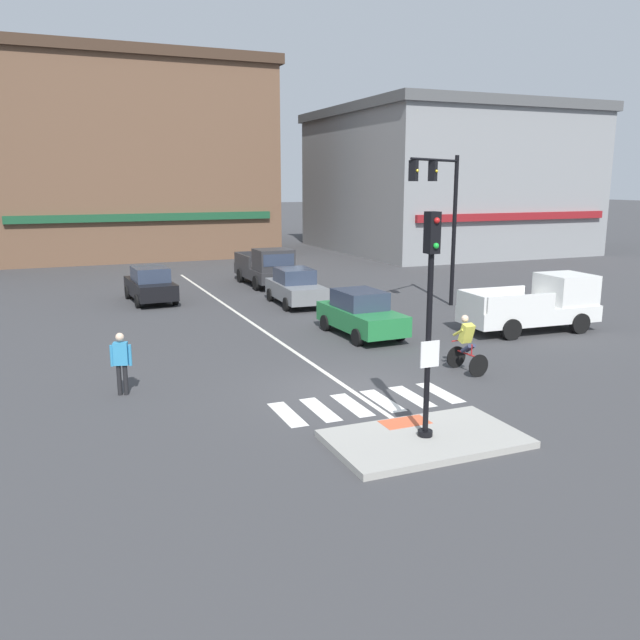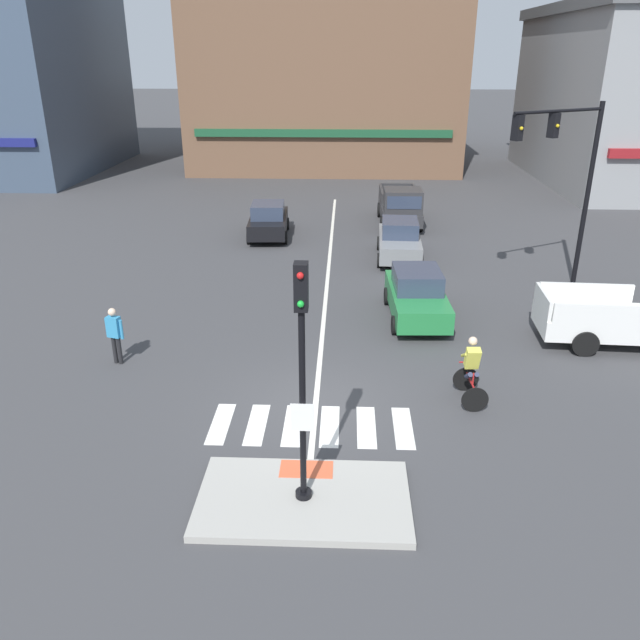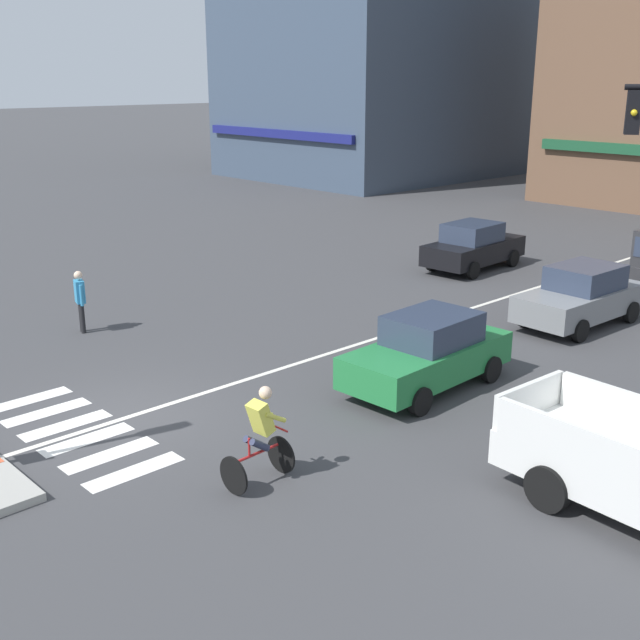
{
  "view_description": "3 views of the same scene",
  "coord_description": "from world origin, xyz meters",
  "px_view_note": "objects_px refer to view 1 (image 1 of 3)",
  "views": [
    {
      "loc": [
        -7.15,
        -15.06,
        5.5
      ],
      "look_at": [
        0.66,
        3.77,
        1.17
      ],
      "focal_mm": 36.82,
      "sensor_mm": 36.0,
      "label": 1
    },
    {
      "loc": [
        0.74,
        -13.64,
        8.09
      ],
      "look_at": [
        0.06,
        2.54,
        1.23
      ],
      "focal_mm": 35.43,
      "sensor_mm": 36.0,
      "label": 2
    },
    {
      "loc": [
        13.33,
        -7.0,
        6.56
      ],
      "look_at": [
        1.23,
        4.3,
        1.43
      ],
      "focal_mm": 44.57,
      "sensor_mm": 36.0,
      "label": 3
    }
  ],
  "objects_px": {
    "pickup_truck_white_cross_right": "(540,305)",
    "pedestrian_at_curb_left": "(121,359)",
    "car_green_eastbound_mid": "(361,314)",
    "car_black_westbound_distant": "(150,285)",
    "signal_pole": "(430,305)",
    "car_grey_eastbound_far": "(295,287)",
    "traffic_light_mast": "(442,204)",
    "cyclist": "(467,343)",
    "pickup_truck_charcoal_eastbound_distant": "(267,268)"
  },
  "relations": [
    {
      "from": "pickup_truck_white_cross_right",
      "to": "traffic_light_mast",
      "type": "bearing_deg",
      "value": 103.63
    },
    {
      "from": "traffic_light_mast",
      "to": "pickup_truck_charcoal_eastbound_distant",
      "type": "relative_size",
      "value": 1.29
    },
    {
      "from": "car_grey_eastbound_far",
      "to": "pickup_truck_white_cross_right",
      "type": "height_order",
      "value": "pickup_truck_white_cross_right"
    },
    {
      "from": "signal_pole",
      "to": "pickup_truck_white_cross_right",
      "type": "xyz_separation_m",
      "value": [
        9.61,
        7.67,
        -2.03
      ]
    },
    {
      "from": "car_grey_eastbound_far",
      "to": "car_black_westbound_distant",
      "type": "height_order",
      "value": "same"
    },
    {
      "from": "pickup_truck_white_cross_right",
      "to": "pedestrian_at_curb_left",
      "type": "xyz_separation_m",
      "value": [
        -15.25,
        -1.88,
        0.0
      ]
    },
    {
      "from": "traffic_light_mast",
      "to": "pickup_truck_charcoal_eastbound_distant",
      "type": "bearing_deg",
      "value": 118.9
    },
    {
      "from": "car_green_eastbound_mid",
      "to": "pedestrian_at_curb_left",
      "type": "distance_m",
      "value": 9.47
    },
    {
      "from": "pickup_truck_white_cross_right",
      "to": "pickup_truck_charcoal_eastbound_distant",
      "type": "height_order",
      "value": "same"
    },
    {
      "from": "car_grey_eastbound_far",
      "to": "cyclist",
      "type": "height_order",
      "value": "cyclist"
    },
    {
      "from": "car_green_eastbound_mid",
      "to": "car_black_westbound_distant",
      "type": "bearing_deg",
      "value": 121.68
    },
    {
      "from": "car_grey_eastbound_far",
      "to": "pedestrian_at_curb_left",
      "type": "bearing_deg",
      "value": -130.08
    },
    {
      "from": "pickup_truck_white_cross_right",
      "to": "car_black_westbound_distant",
      "type": "bearing_deg",
      "value": 137.31
    },
    {
      "from": "car_black_westbound_distant",
      "to": "pickup_truck_white_cross_right",
      "type": "height_order",
      "value": "pickup_truck_white_cross_right"
    },
    {
      "from": "traffic_light_mast",
      "to": "car_green_eastbound_mid",
      "type": "bearing_deg",
      "value": -149.26
    },
    {
      "from": "signal_pole",
      "to": "pickup_truck_white_cross_right",
      "type": "height_order",
      "value": "signal_pole"
    },
    {
      "from": "car_green_eastbound_mid",
      "to": "pickup_truck_charcoal_eastbound_distant",
      "type": "distance_m",
      "value": 12.14
    },
    {
      "from": "signal_pole",
      "to": "pedestrian_at_curb_left",
      "type": "relative_size",
      "value": 2.85
    },
    {
      "from": "cyclist",
      "to": "traffic_light_mast",
      "type": "bearing_deg",
      "value": 62.12
    },
    {
      "from": "signal_pole",
      "to": "pickup_truck_charcoal_eastbound_distant",
      "type": "relative_size",
      "value": 0.93
    },
    {
      "from": "car_green_eastbound_mid",
      "to": "pickup_truck_white_cross_right",
      "type": "relative_size",
      "value": 0.8
    },
    {
      "from": "car_green_eastbound_mid",
      "to": "car_grey_eastbound_far",
      "type": "bearing_deg",
      "value": 90.67
    },
    {
      "from": "car_black_westbound_distant",
      "to": "pickup_truck_charcoal_eastbound_distant",
      "type": "xyz_separation_m",
      "value": [
        6.39,
        2.37,
        0.17
      ]
    },
    {
      "from": "signal_pole",
      "to": "cyclist",
      "type": "bearing_deg",
      "value": 46.73
    },
    {
      "from": "signal_pole",
      "to": "car_green_eastbound_mid",
      "type": "height_order",
      "value": "signal_pole"
    },
    {
      "from": "signal_pole",
      "to": "cyclist",
      "type": "distance_m",
      "value": 6.09
    },
    {
      "from": "traffic_light_mast",
      "to": "cyclist",
      "type": "xyz_separation_m",
      "value": [
        -4.49,
        -8.5,
        -3.65
      ]
    },
    {
      "from": "car_grey_eastbound_far",
      "to": "pickup_truck_white_cross_right",
      "type": "bearing_deg",
      "value": -51.8
    },
    {
      "from": "traffic_light_mast",
      "to": "cyclist",
      "type": "relative_size",
      "value": 3.92
    },
    {
      "from": "traffic_light_mast",
      "to": "pickup_truck_white_cross_right",
      "type": "distance_m",
      "value": 6.23
    },
    {
      "from": "car_black_westbound_distant",
      "to": "pickup_truck_white_cross_right",
      "type": "bearing_deg",
      "value": -42.69
    },
    {
      "from": "pickup_truck_charcoal_eastbound_distant",
      "to": "car_black_westbound_distant",
      "type": "bearing_deg",
      "value": -159.66
    },
    {
      "from": "signal_pole",
      "to": "pickup_truck_charcoal_eastbound_distant",
      "type": "bearing_deg",
      "value": 80.92
    },
    {
      "from": "pickup_truck_white_cross_right",
      "to": "cyclist",
      "type": "height_order",
      "value": "pickup_truck_white_cross_right"
    },
    {
      "from": "car_black_westbound_distant",
      "to": "pickup_truck_charcoal_eastbound_distant",
      "type": "distance_m",
      "value": 6.82
    },
    {
      "from": "car_green_eastbound_mid",
      "to": "pickup_truck_charcoal_eastbound_distant",
      "type": "bearing_deg",
      "value": 88.25
    },
    {
      "from": "car_green_eastbound_mid",
      "to": "traffic_light_mast",
      "type": "bearing_deg",
      "value": 30.74
    },
    {
      "from": "car_grey_eastbound_far",
      "to": "pedestrian_at_curb_left",
      "type": "height_order",
      "value": "pedestrian_at_curb_left"
    },
    {
      "from": "pickup_truck_white_cross_right",
      "to": "pickup_truck_charcoal_eastbound_distant",
      "type": "bearing_deg",
      "value": 113.82
    },
    {
      "from": "signal_pole",
      "to": "traffic_light_mast",
      "type": "bearing_deg",
      "value": 56.4
    },
    {
      "from": "traffic_light_mast",
      "to": "car_black_westbound_distant",
      "type": "distance_m",
      "value": 13.64
    },
    {
      "from": "signal_pole",
      "to": "car_green_eastbound_mid",
      "type": "xyz_separation_m",
      "value": [
        3.09,
        9.49,
        -2.2
      ]
    },
    {
      "from": "traffic_light_mast",
      "to": "pickup_truck_white_cross_right",
      "type": "bearing_deg",
      "value": -76.37
    },
    {
      "from": "car_black_westbound_distant",
      "to": "car_green_eastbound_mid",
      "type": "relative_size",
      "value": 1.01
    },
    {
      "from": "cyclist",
      "to": "pedestrian_at_curb_left",
      "type": "relative_size",
      "value": 1.01
    },
    {
      "from": "pedestrian_at_curb_left",
      "to": "car_green_eastbound_mid",
      "type": "bearing_deg",
      "value": 22.95
    },
    {
      "from": "car_black_westbound_distant",
      "to": "pedestrian_at_curb_left",
      "type": "xyz_separation_m",
      "value": [
        -2.69,
        -13.45,
        0.17
      ]
    },
    {
      "from": "traffic_light_mast",
      "to": "pickup_truck_white_cross_right",
      "type": "xyz_separation_m",
      "value": [
        1.21,
        -4.98,
        -3.54
      ]
    },
    {
      "from": "traffic_light_mast",
      "to": "pedestrian_at_curb_left",
      "type": "bearing_deg",
      "value": -153.98
    },
    {
      "from": "car_green_eastbound_mid",
      "to": "pickup_truck_white_cross_right",
      "type": "distance_m",
      "value": 6.78
    }
  ]
}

